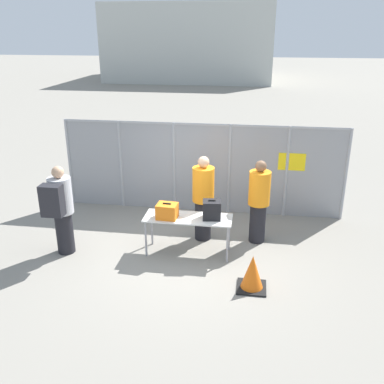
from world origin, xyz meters
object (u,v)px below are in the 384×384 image
at_px(suitcase_black, 212,210).
at_px(security_worker_near, 203,197).
at_px(inspection_table, 188,221).
at_px(traveler_hooded, 60,208).
at_px(traffic_cone, 252,273).
at_px(security_worker_far, 259,201).
at_px(suitcase_orange, 167,211).
at_px(utility_trailer, 233,174).

distance_m(suitcase_black, security_worker_near, 0.69).
height_order(inspection_table, traveler_hooded, traveler_hooded).
bearing_deg(traffic_cone, inspection_table, 140.21).
distance_m(security_worker_far, traffic_cone, 1.86).
bearing_deg(security_worker_near, suitcase_orange, 39.10).
relative_size(utility_trailer, traffic_cone, 6.48).
xyz_separation_m(inspection_table, security_worker_near, (0.21, 0.66, 0.23)).
height_order(suitcase_orange, traveler_hooded, traveler_hooded).
height_order(suitcase_black, traffic_cone, suitcase_black).
distance_m(traveler_hooded, security_worker_far, 3.86).
height_order(suitcase_black, traveler_hooded, traveler_hooded).
height_order(security_worker_far, utility_trailer, security_worker_far).
xyz_separation_m(inspection_table, security_worker_far, (1.33, 0.71, 0.21)).
xyz_separation_m(traveler_hooded, utility_trailer, (3.02, 4.15, -0.56)).
relative_size(inspection_table, utility_trailer, 0.42).
height_order(inspection_table, traffic_cone, inspection_table).
xyz_separation_m(suitcase_orange, security_worker_far, (1.71, 0.79, -0.01)).
distance_m(suitcase_orange, suitcase_black, 0.84).
bearing_deg(suitcase_orange, traffic_cone, -30.42).
distance_m(inspection_table, utility_trailer, 3.84).
distance_m(suitcase_orange, traveler_hooded, 2.02).
bearing_deg(security_worker_near, inspection_table, 60.31).
bearing_deg(suitcase_black, traveler_hooded, -172.02).
xyz_separation_m(utility_trailer, traffic_cone, (0.62, -4.82, -0.13)).
xyz_separation_m(suitcase_orange, traffic_cone, (1.65, -0.97, -0.61)).
relative_size(suitcase_orange, utility_trailer, 0.10).
bearing_deg(security_worker_near, suitcase_black, 98.28).
bearing_deg(security_worker_far, suitcase_black, 17.61).
bearing_deg(utility_trailer, inspection_table, -99.57).
distance_m(utility_trailer, traffic_cone, 4.86).
relative_size(security_worker_far, traffic_cone, 2.80).
relative_size(inspection_table, suitcase_orange, 4.18).
relative_size(suitcase_orange, traveler_hooded, 0.23).
distance_m(security_worker_near, traffic_cone, 2.11).
bearing_deg(traffic_cone, security_worker_far, 87.89).
distance_m(traveler_hooded, traffic_cone, 3.76).
height_order(inspection_table, security_worker_far, security_worker_far).
bearing_deg(traffic_cone, suitcase_black, 127.23).
height_order(security_worker_near, utility_trailer, security_worker_near).
bearing_deg(security_worker_far, security_worker_near, -18.30).
xyz_separation_m(inspection_table, suitcase_orange, (-0.39, -0.08, 0.21)).
bearing_deg(suitcase_black, utility_trailer, 87.16).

